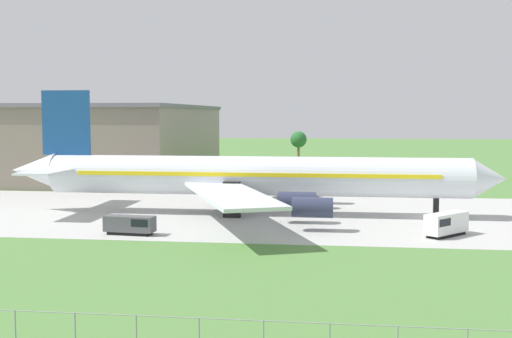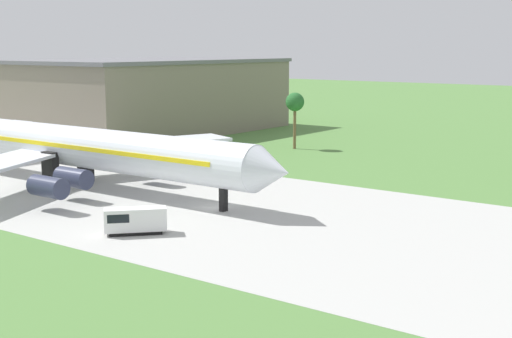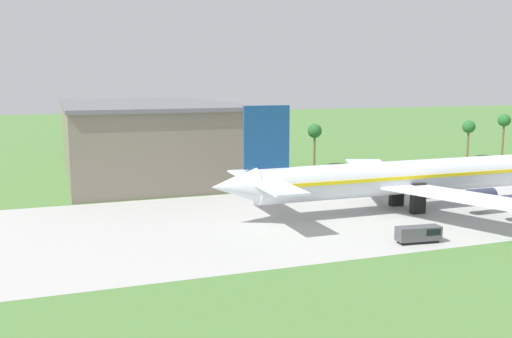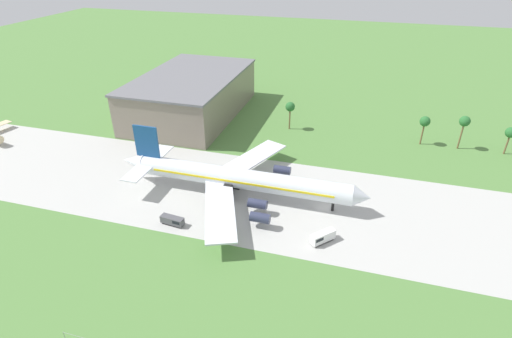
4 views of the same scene
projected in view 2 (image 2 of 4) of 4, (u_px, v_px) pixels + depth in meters
name	position (u px, v px, depth m)	size (l,w,h in m)	color
ground_plane	(214.00, 208.00, 87.67)	(600.00, 600.00, 0.00)	#517F3D
taxiway_strip	(214.00, 208.00, 87.66)	(320.00, 44.00, 0.02)	#B2B2AD
jet_airliner	(76.00, 147.00, 100.52)	(72.52, 55.85, 18.16)	silver
baggage_tug	(134.00, 220.00, 75.04)	(5.87, 6.11, 2.82)	black
terminal_building	(152.00, 96.00, 164.34)	(36.72, 61.20, 16.71)	slate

